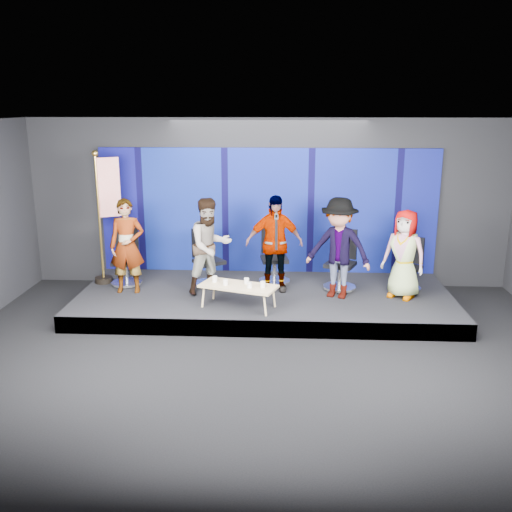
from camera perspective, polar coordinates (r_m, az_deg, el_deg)
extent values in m
plane|color=black|center=(8.65, 0.28, -10.78)|extent=(10.00, 10.00, 0.00)
cube|color=black|center=(11.96, 1.20, 5.28)|extent=(10.00, 0.02, 3.50)
cube|color=black|center=(4.30, -2.28, -12.85)|extent=(10.00, 0.02, 3.50)
cube|color=black|center=(7.80, 0.32, 13.06)|extent=(10.00, 8.00, 0.02)
cube|color=black|center=(10.91, 0.91, -4.37)|extent=(7.00, 3.00, 0.30)
cube|color=#0A0650|center=(11.94, 1.19, 4.53)|extent=(7.00, 0.08, 2.60)
cylinder|color=silver|center=(11.58, -12.79, -2.65)|extent=(0.66, 0.66, 0.06)
cylinder|color=silver|center=(11.51, -12.86, -1.53)|extent=(0.07, 0.07, 0.41)
cube|color=black|center=(11.45, -12.92, -0.54)|extent=(0.53, 0.53, 0.07)
cube|color=black|center=(11.61, -12.78, 1.41)|extent=(0.46, 0.09, 0.57)
imported|color=black|center=(10.92, -12.77, 0.97)|extent=(0.68, 0.47, 1.78)
cylinder|color=silver|center=(11.29, -4.67, -2.77)|extent=(0.88, 0.88, 0.06)
cylinder|color=silver|center=(11.22, -4.70, -1.59)|extent=(0.07, 0.07, 0.42)
cube|color=black|center=(11.17, -4.72, -0.56)|extent=(0.70, 0.70, 0.07)
cube|color=black|center=(11.30, -5.36, 1.41)|extent=(0.40, 0.31, 0.58)
imported|color=black|center=(10.62, -4.62, 0.99)|extent=(1.11, 1.07, 1.81)
cylinder|color=silver|center=(11.40, 1.84, -2.54)|extent=(0.73, 0.73, 0.06)
cylinder|color=silver|center=(11.33, 1.85, -1.36)|extent=(0.07, 0.07, 0.43)
cube|color=black|center=(11.28, 1.86, -0.32)|extent=(0.58, 0.58, 0.07)
cube|color=black|center=(11.44, 1.71, 1.72)|extent=(0.47, 0.12, 0.59)
imported|color=black|center=(10.73, 1.83, 1.26)|extent=(1.13, 0.61, 1.84)
cylinder|color=silver|center=(11.13, 8.33, -3.14)|extent=(0.84, 0.84, 0.06)
cylinder|color=silver|center=(11.06, 8.38, -1.92)|extent=(0.08, 0.08, 0.43)
cube|color=black|center=(11.00, 8.42, -0.85)|extent=(0.67, 0.67, 0.08)
cube|color=black|center=(11.15, 8.88, 1.23)|extent=(0.46, 0.23, 0.59)
imported|color=black|center=(10.46, 8.26, 0.78)|extent=(1.37, 1.09, 1.85)
cylinder|color=silver|center=(11.35, 14.77, -3.15)|extent=(0.79, 0.79, 0.06)
cylinder|color=silver|center=(11.29, 14.85, -2.09)|extent=(0.07, 0.07, 0.38)
cube|color=black|center=(11.24, 14.91, -1.17)|extent=(0.63, 0.63, 0.07)
cube|color=black|center=(11.36, 15.45, 0.60)|extent=(0.37, 0.27, 0.52)
imported|color=black|center=(10.71, 14.61, 0.18)|extent=(0.95, 0.88, 1.64)
cube|color=tan|center=(9.95, -1.77, -3.04)|extent=(1.44, 0.96, 0.04)
cylinder|color=tan|center=(10.06, -5.31, -4.11)|extent=(0.04, 0.04, 0.37)
cylinder|color=tan|center=(10.43, -4.22, -3.39)|extent=(0.04, 0.04, 0.37)
cylinder|color=tan|center=(9.61, 0.90, -4.97)|extent=(0.04, 0.04, 0.37)
cylinder|color=tan|center=(10.00, 1.80, -4.17)|extent=(0.04, 0.04, 0.37)
cylinder|color=silver|center=(10.12, -4.15, -2.31)|extent=(0.09, 0.09, 0.11)
cylinder|color=silver|center=(9.94, -3.07, -2.65)|extent=(0.08, 0.08, 0.10)
cylinder|color=silver|center=(10.00, -0.96, -2.50)|extent=(0.08, 0.08, 0.10)
cylinder|color=silver|center=(9.77, -0.66, -2.94)|extent=(0.08, 0.08, 0.10)
cylinder|color=silver|center=(9.80, 0.69, -2.86)|extent=(0.09, 0.09, 0.10)
cylinder|color=black|center=(11.82, -14.97, -2.31)|extent=(0.35, 0.35, 0.11)
cylinder|color=gold|center=(11.52, -15.38, 3.65)|extent=(0.05, 0.05, 2.40)
sphere|color=gold|center=(11.36, -15.82, 9.85)|extent=(0.12, 0.12, 0.12)
cube|color=red|center=(11.44, -14.49, 6.67)|extent=(0.40, 0.24, 1.14)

